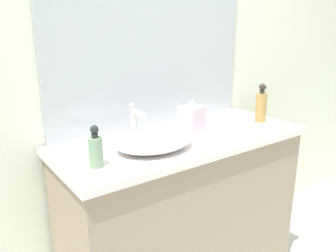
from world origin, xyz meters
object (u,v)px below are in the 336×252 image
candle_jar (233,118)px  tissue_box (192,117)px  soap_dispenser (96,150)px  lotion_bottle (261,106)px  sink_basin (154,140)px

candle_jar → tissue_box: bearing=178.0°
soap_dispenser → tissue_box: 0.64m
lotion_bottle → tissue_box: (-0.43, 0.10, -0.02)m
sink_basin → soap_dispenser: size_ratio=2.16×
tissue_box → candle_jar: (0.30, -0.01, -0.05)m
tissue_box → lotion_bottle: bearing=-13.1°
tissue_box → candle_jar: bearing=-2.0°
sink_basin → candle_jar: bearing=9.9°
lotion_bottle → candle_jar: (-0.13, 0.09, -0.07)m
tissue_box → candle_jar: 0.30m
lotion_bottle → tissue_box: size_ratio=1.29×
sink_basin → lotion_bottle: lotion_bottle is taller
candle_jar → soap_dispenser: bearing=-171.1°
soap_dispenser → lotion_bottle: bearing=3.0°
lotion_bottle → tissue_box: bearing=166.9°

